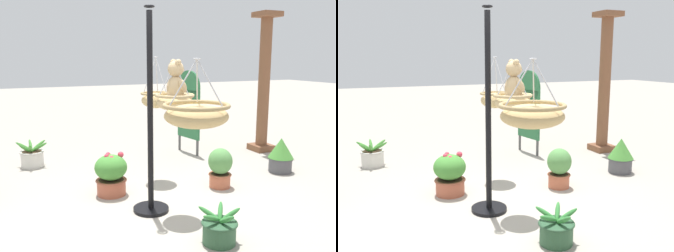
% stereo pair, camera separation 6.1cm
% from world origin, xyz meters
% --- Properties ---
extents(ground_plane, '(40.00, 40.00, 0.00)m').
position_xyz_m(ground_plane, '(0.00, 0.00, 0.00)').
color(ground_plane, '#A8A093').
extents(display_pole_central, '(0.44, 0.44, 2.44)m').
position_xyz_m(display_pole_central, '(-0.12, -0.12, 0.76)').
color(display_pole_central, black).
rests_on(display_pole_central, ground).
extents(hanging_basket_with_teddy, '(0.46, 0.46, 0.54)m').
position_xyz_m(hanging_basket_with_teddy, '(0.03, 0.13, 1.37)').
color(hanging_basket_with_teddy, tan).
extents(teddy_bear, '(0.33, 0.30, 0.48)m').
position_xyz_m(teddy_bear, '(0.03, 0.15, 1.58)').
color(teddy_bear, tan).
extents(hanging_basket_left_high, '(0.46, 0.46, 0.76)m').
position_xyz_m(hanging_basket_left_high, '(-1.21, 0.40, 1.25)').
color(hanging_basket_left_high, tan).
extents(hanging_basket_right_low, '(0.58, 0.58, 0.59)m').
position_xyz_m(hanging_basket_right_low, '(1.12, -0.18, 1.39)').
color(hanging_basket_right_low, tan).
extents(greenhouse_pillar_far_back, '(0.43, 0.43, 2.72)m').
position_xyz_m(greenhouse_pillar_far_back, '(-1.98, 3.01, 1.31)').
color(greenhouse_pillar_far_back, brown).
rests_on(greenhouse_pillar_far_back, ground).
extents(potted_plant_flowering_red, '(0.41, 0.41, 0.57)m').
position_xyz_m(potted_plant_flowering_red, '(-0.70, 2.40, 0.29)').
color(potted_plant_flowering_red, '#4C4C51').
rests_on(potted_plant_flowering_red, ground).
extents(potted_plant_tall_leafy, '(0.54, 0.53, 0.46)m').
position_xyz_m(potted_plant_tall_leafy, '(-2.67, -1.33, 0.18)').
color(potted_plant_tall_leafy, beige).
rests_on(potted_plant_tall_leafy, ground).
extents(potted_plant_bushy_green, '(0.42, 0.47, 0.38)m').
position_xyz_m(potted_plant_bushy_green, '(0.91, 0.22, 0.15)').
color(potted_plant_bushy_green, '#2D5638').
rests_on(potted_plant_bushy_green, ground).
extents(potted_plant_small_succulent, '(0.35, 0.35, 0.58)m').
position_xyz_m(potted_plant_small_succulent, '(-0.49, 1.10, 0.30)').
color(potted_plant_small_succulent, '#BC6042').
rests_on(potted_plant_small_succulent, ground).
extents(potted_plant_conical_shrub, '(0.44, 0.44, 0.59)m').
position_xyz_m(potted_plant_conical_shrub, '(-0.84, -0.42, 0.29)').
color(potted_plant_conical_shrub, '#AD563D').
rests_on(potted_plant_conical_shrub, ground).
extents(display_sign_board, '(0.65, 0.16, 1.62)m').
position_xyz_m(display_sign_board, '(-2.42, 1.57, 0.96)').
color(display_sign_board, '#286B3D').
rests_on(display_sign_board, ground).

